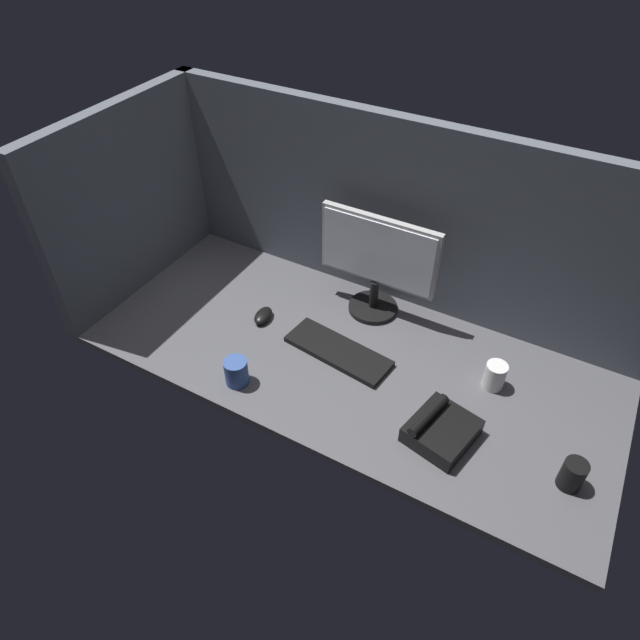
{
  "coord_description": "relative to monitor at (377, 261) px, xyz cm",
  "views": [
    {
      "loc": [
        58.71,
        -121.8,
        136.33
      ],
      "look_at": [
        -0.56,
        0.0,
        14.0
      ],
      "focal_mm": 31.52,
      "sensor_mm": 36.0,
      "label": 1
    }
  ],
  "objects": [
    {
      "name": "ground_plane",
      "position": [
        1.39,
        -25.12,
        -23.03
      ],
      "size": [
        180.0,
        80.0,
        3.0
      ],
      "primitive_type": "cube",
      "color": "#515156"
    },
    {
      "name": "cubicle_wall_back",
      "position": [
        1.39,
        12.38,
        12.55
      ],
      "size": [
        180.0,
        5.0,
        68.16
      ],
      "color": "#565B66",
      "rests_on": "ground_plane"
    },
    {
      "name": "cubicle_wall_side",
      "position": [
        -86.11,
        -25.12,
        12.55
      ],
      "size": [
        5.0,
        80.0,
        68.16
      ],
      "primitive_type": "cube",
      "color": "#565B66",
      "rests_on": "ground_plane"
    },
    {
      "name": "monitor",
      "position": [
        0.0,
        0.0,
        0.0
      ],
      "size": [
        42.98,
        18.0,
        38.68
      ],
      "color": "black",
      "rests_on": "ground_plane"
    },
    {
      "name": "keyboard",
      "position": [
        -0.4,
        -27.13,
        -20.53
      ],
      "size": [
        38.35,
        17.59,
        2.0
      ],
      "primitive_type": "cube",
      "rotation": [
        0.0,
        0.0,
        -0.13
      ],
      "color": "black",
      "rests_on": "ground_plane"
    },
    {
      "name": "mouse",
      "position": [
        -32.21,
        -24.75,
        -19.83
      ],
      "size": [
        7.03,
        10.36,
        3.4
      ],
      "primitive_type": "ellipsoid",
      "rotation": [
        0.0,
        0.0,
        0.16
      ],
      "color": "black",
      "rests_on": "ground_plane"
    },
    {
      "name": "mug_ceramic_white",
      "position": [
        49.4,
        -15.69,
        -16.9
      ],
      "size": [
        6.76,
        6.76,
        9.27
      ],
      "color": "white",
      "rests_on": "ground_plane"
    },
    {
      "name": "mug_ceramic_blue",
      "position": [
        -22.68,
        -54.37,
        -16.93
      ],
      "size": [
        7.6,
        7.6,
        9.2
      ],
      "color": "#38569E",
      "rests_on": "ground_plane"
    },
    {
      "name": "mug_black_travel",
      "position": [
        77.93,
        -40.66,
        -16.78
      ],
      "size": [
        6.49,
        6.49,
        9.51
      ],
      "color": "black",
      "rests_on": "ground_plane"
    },
    {
      "name": "desk_phone",
      "position": [
        41.62,
        -42.74,
        -18.35
      ],
      "size": [
        20.68,
        22.21,
        8.8
      ],
      "color": "black",
      "rests_on": "ground_plane"
    }
  ]
}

